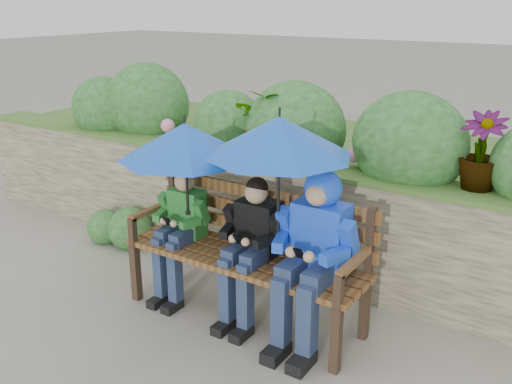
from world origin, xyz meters
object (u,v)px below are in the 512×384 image
Objects in this scene: boy_right at (314,245)px; umbrella_left at (185,141)px; boy_left at (180,226)px; umbrella_right at (279,136)px; park_bench at (249,246)px; boy_middle at (250,242)px.

boy_right is 1.26m from umbrella_left.
boy_left is 1.06× the size of umbrella_left.
umbrella_right is at bearing -1.82° from boy_left.
umbrella_left is (-0.53, -0.08, 0.76)m from park_bench.
umbrella_right reaches higher than boy_middle.
umbrella_left is 0.86m from umbrella_right.
umbrella_right is (0.25, -0.02, 0.84)m from boy_middle.
park_bench is 0.62m from boy_left.
boy_right is at bearing -0.23° from boy_left.
park_bench is 1.76× the size of boy_left.
boy_middle is at bearing 179.99° from boy_right.
boy_middle is 0.91m from umbrella_left.
boy_middle is at bearing -0.39° from boy_left.
boy_left is at bearing -172.20° from park_bench.
umbrella_left is (0.08, 0.00, 0.71)m from boy_left.
umbrella_right is (-0.27, -0.02, 0.73)m from boy_right.
umbrella_right is (0.32, -0.11, 0.91)m from park_bench.
umbrella_right reaches higher than boy_right.
boy_right is 1.25× the size of umbrella_right.
boy_right is at bearing -0.47° from umbrella_left.
park_bench is at bearing 127.75° from boy_middle.
boy_right is (0.59, -0.09, 0.18)m from park_bench.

